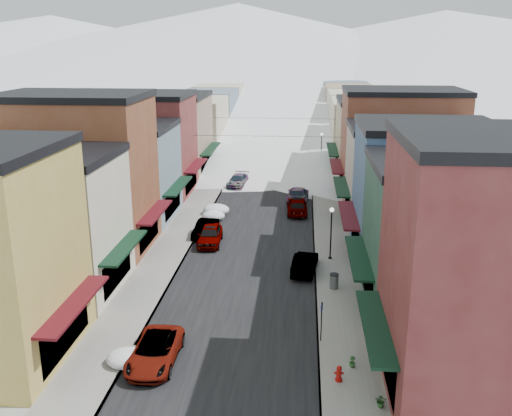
% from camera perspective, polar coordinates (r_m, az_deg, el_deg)
% --- Properties ---
extents(ground, '(600.00, 600.00, 0.00)m').
position_cam_1_polar(ground, '(27.55, -4.72, -19.86)').
color(ground, gray).
rests_on(ground, ground).
extents(road, '(10.00, 160.00, 0.01)m').
position_cam_1_polar(road, '(83.56, 2.00, 5.19)').
color(road, black).
rests_on(road, ground).
extents(sidewalk_left, '(3.20, 160.00, 0.15)m').
position_cam_1_polar(sidewalk_left, '(84.12, -2.51, 5.31)').
color(sidewalk_left, gray).
rests_on(sidewalk_left, ground).
extents(sidewalk_right, '(3.20, 160.00, 0.15)m').
position_cam_1_polar(sidewalk_right, '(83.49, 6.55, 5.13)').
color(sidewalk_right, gray).
rests_on(sidewalk_right, ground).
extents(curb_left, '(0.10, 160.00, 0.15)m').
position_cam_1_polar(curb_left, '(83.94, -1.46, 5.29)').
color(curb_left, slate).
rests_on(curb_left, ground).
extents(curb_right, '(0.10, 160.00, 0.15)m').
position_cam_1_polar(curb_right, '(83.46, 5.48, 5.16)').
color(curb_right, slate).
rests_on(curb_right, ground).
extents(bldg_l_cream, '(11.30, 8.20, 9.50)m').
position_cam_1_polar(bldg_l_cream, '(40.10, -20.78, -1.37)').
color(bldg_l_cream, beige).
rests_on(bldg_l_cream, ground).
extents(bldg_l_brick_near, '(12.30, 8.20, 12.50)m').
position_cam_1_polar(bldg_l_brick_near, '(46.98, -17.44, 3.35)').
color(bldg_l_brick_near, brown).
rests_on(bldg_l_brick_near, ground).
extents(bldg_l_grayblue, '(11.30, 9.20, 9.00)m').
position_cam_1_polar(bldg_l_grayblue, '(54.96, -13.54, 3.60)').
color(bldg_l_grayblue, gray).
rests_on(bldg_l_grayblue, ground).
extents(bldg_l_brick_far, '(13.30, 9.20, 11.00)m').
position_cam_1_polar(bldg_l_brick_far, '(63.48, -11.97, 6.30)').
color(bldg_l_brick_far, maroon).
rests_on(bldg_l_brick_far, ground).
extents(bldg_l_tan, '(11.30, 11.20, 10.00)m').
position_cam_1_polar(bldg_l_tan, '(72.82, -8.96, 7.33)').
color(bldg_l_tan, '#987864').
rests_on(bldg_l_tan, ground).
extents(bldg_r_green, '(11.30, 9.20, 9.50)m').
position_cam_1_polar(bldg_r_green, '(36.93, 19.01, -2.68)').
color(bldg_r_green, '#1F4232').
rests_on(bldg_r_green, ground).
extents(bldg_r_blue, '(11.30, 9.20, 10.50)m').
position_cam_1_polar(bldg_r_blue, '(45.20, 16.42, 1.64)').
color(bldg_r_blue, '#36547B').
rests_on(bldg_r_blue, ground).
extents(bldg_r_cream, '(12.30, 9.20, 9.00)m').
position_cam_1_polar(bldg_r_cream, '(54.06, 15.07, 3.28)').
color(bldg_r_cream, '#B7A693').
rests_on(bldg_r_cream, ground).
extents(bldg_r_brick_far, '(13.30, 9.20, 11.50)m').
position_cam_1_polar(bldg_r_brick_far, '(62.60, 14.22, 6.25)').
color(bldg_r_brick_far, brown).
rests_on(bldg_r_brick_far, ground).
extents(bldg_r_tan, '(11.30, 11.20, 9.50)m').
position_cam_1_polar(bldg_r_tan, '(72.38, 12.15, 6.90)').
color(bldg_r_tan, '#9A8B65').
rests_on(bldg_r_tan, ground).
extents(distant_blocks, '(34.00, 55.00, 8.00)m').
position_cam_1_polar(distant_blocks, '(105.65, 2.66, 9.74)').
color(distant_blocks, gray).
rests_on(distant_blocks, ground).
extents(mountain_ridge, '(670.00, 340.00, 34.00)m').
position_cam_1_polar(mountain_ridge, '(299.96, 0.35, 16.06)').
color(mountain_ridge, silver).
rests_on(mountain_ridge, ground).
extents(overhead_cables, '(16.40, 15.04, 0.04)m').
position_cam_1_polar(overhead_cables, '(70.20, 1.53, 8.17)').
color(overhead_cables, black).
rests_on(overhead_cables, ground).
extents(car_white_suv, '(2.32, 5.00, 1.39)m').
position_cam_1_polar(car_white_suv, '(31.12, -10.07, -13.91)').
color(car_white_suv, white).
rests_on(car_white_suv, ground).
extents(car_silver_sedan, '(2.03, 4.66, 1.56)m').
position_cam_1_polar(car_silver_sedan, '(47.41, -4.61, -2.71)').
color(car_silver_sedan, '#919398').
rests_on(car_silver_sedan, ground).
extents(car_dark_hatch, '(1.87, 4.27, 1.37)m').
position_cam_1_polar(car_dark_hatch, '(49.41, -5.09, -2.04)').
color(car_dark_hatch, black).
rests_on(car_dark_hatch, ground).
extents(car_silver_wagon, '(2.49, 4.88, 1.36)m').
position_cam_1_polar(car_silver_wagon, '(66.03, -1.83, 2.76)').
color(car_silver_wagon, gray).
rests_on(car_silver_wagon, ground).
extents(car_green_sedan, '(2.07, 4.51, 1.43)m').
position_cam_1_polar(car_green_sedan, '(41.77, 4.91, -5.51)').
color(car_green_sedan, black).
rests_on(car_green_sedan, ground).
extents(car_gray_suv, '(2.11, 4.88, 1.64)m').
position_cam_1_polar(car_gray_suv, '(55.64, 4.14, 0.25)').
color(car_gray_suv, '#989BA0').
rests_on(car_gray_suv, ground).
extents(car_black_sedan, '(2.41, 5.38, 1.53)m').
position_cam_1_polar(car_black_sedan, '(59.89, 4.19, 1.37)').
color(car_black_sedan, black).
rests_on(car_black_sedan, ground).
extents(car_lane_silver, '(2.09, 4.09, 1.33)m').
position_cam_1_polar(car_lane_silver, '(79.13, 1.39, 5.05)').
color(car_lane_silver, '#9A9CA2').
rests_on(car_lane_silver, ground).
extents(car_lane_white, '(3.08, 5.91, 1.59)m').
position_cam_1_polar(car_lane_white, '(83.86, 3.41, 5.76)').
color(car_lane_white, silver).
rests_on(car_lane_white, ground).
extents(fire_hydrant, '(0.48, 0.36, 0.82)m').
position_cam_1_polar(fire_hydrant, '(29.45, 8.29, -16.10)').
color(fire_hydrant, '#A40D08').
rests_on(fire_hydrant, sidewalk_right).
extents(parking_sign, '(0.12, 0.31, 2.36)m').
position_cam_1_polar(parking_sign, '(32.25, 6.56, -10.90)').
color(parking_sign, black).
rests_on(parking_sign, sidewalk_right).
extents(trash_can, '(0.62, 0.62, 1.04)m').
position_cam_1_polar(trash_can, '(39.10, 7.82, -7.24)').
color(trash_can, slate).
rests_on(trash_can, sidewalk_right).
extents(streetlamp_near, '(0.34, 0.34, 4.07)m').
position_cam_1_polar(streetlamp_near, '(43.54, 7.53, -1.87)').
color(streetlamp_near, black).
rests_on(streetlamp_near, sidewalk_right).
extents(streetlamp_far, '(0.35, 0.35, 4.21)m').
position_cam_1_polar(streetlamp_far, '(77.67, 6.56, 6.33)').
color(streetlamp_far, black).
rests_on(streetlamp_far, sidewalk_right).
extents(planter_near, '(0.65, 0.59, 0.60)m').
position_cam_1_polar(planter_near, '(28.07, 12.41, -18.33)').
color(planter_near, '#2A5B28').
rests_on(planter_near, sidewalk_right).
extents(planter_far, '(0.40, 0.40, 0.58)m').
position_cam_1_polar(planter_far, '(30.67, 9.60, -14.92)').
color(planter_far, '#2C612C').
rests_on(planter_far, sidewalk_right).
extents(snow_pile_near, '(2.11, 2.50, 0.89)m').
position_cam_1_polar(snow_pile_near, '(31.36, -12.72, -14.38)').
color(snow_pile_near, white).
rests_on(snow_pile_near, ground).
extents(snow_pile_mid, '(2.15, 2.52, 0.91)m').
position_cam_1_polar(snow_pile_mid, '(53.73, -4.25, -0.77)').
color(snow_pile_mid, white).
rests_on(snow_pile_mid, ground).
extents(snow_pile_far, '(2.57, 2.78, 1.09)m').
position_cam_1_polar(snow_pile_far, '(55.30, -3.98, -0.17)').
color(snow_pile_far, white).
rests_on(snow_pile_far, ground).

